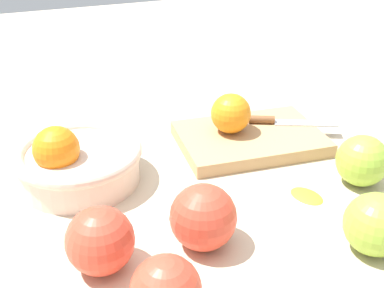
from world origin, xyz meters
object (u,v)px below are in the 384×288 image
Objects in this scene: cutting_board at (250,139)px; apple_front_left at (203,217)px; orange_on_board at (231,113)px; apple_front_left_3 at (100,241)px; apple_front_right_2 at (376,224)px; bowl at (76,161)px; apple_front_right at (362,161)px; knife at (281,121)px.

cutting_board is 2.86× the size of apple_front_left.
apple_front_left is (-0.17, -0.21, 0.03)m from cutting_board.
apple_front_left is (-0.14, -0.23, -0.01)m from orange_on_board.
apple_front_left_3 reaches higher than apple_front_right_2.
apple_front_left reaches higher than apple_front_left_3.
apple_front_right is at bearing -21.27° from bowl.
apple_front_left is at bearing 156.26° from apple_front_right_2.
apple_front_right_2 is (-0.05, -0.31, 0.01)m from knife.
orange_on_board reaches higher than apple_front_left.
orange_on_board is 0.88× the size of apple_front_right.
apple_front_left is at bearing -170.02° from apple_front_right.
cutting_board is 3.53× the size of orange_on_board.
orange_on_board is at bearing 40.36° from apple_front_left_3.
bowl is 0.23m from apple_front_left.
knife is at bearing 31.66° from apple_front_left_3.
apple_front_left_3 is (-0.40, -0.05, 0.00)m from apple_front_right.
bowl reaches higher than cutting_board.
knife reaches higher than cutting_board.
cutting_board is 1.60× the size of knife.
apple_front_left_3 is at bearing -139.64° from orange_on_board.
knife is 1.79× the size of apple_front_left.
bowl is at bearing 137.62° from apple_front_right_2.
apple_front_right_2 reaches higher than cutting_board.
knife is 0.31m from apple_front_right_2.
apple_front_right is 0.99× the size of apple_front_right_2.
apple_front_left reaches higher than knife.
orange_on_board is 0.84× the size of apple_front_left_3.
orange_on_board is at bearing 125.04° from apple_front_right.
bowl is 0.42m from apple_front_right_2.
bowl is at bearing -177.43° from cutting_board.
apple_front_left_3 is at bearing -173.50° from apple_front_right.
apple_front_right and apple_front_right_2 have the same top height.
apple_front_left is (-0.27, -0.05, 0.00)m from apple_front_right.
orange_on_board is 0.22m from apple_front_right.
bowl is 2.82× the size of orange_on_board.
bowl is 0.27m from orange_on_board.
orange_on_board is 0.10m from knife.
bowl reaches higher than apple_front_left.
bowl is 2.28× the size of apple_front_left.
apple_front_right_2 is (-0.08, -0.13, 0.00)m from apple_front_right.
bowl is 0.29m from cutting_board.
apple_front_left_3 is (-0.30, -0.21, 0.03)m from cutting_board.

